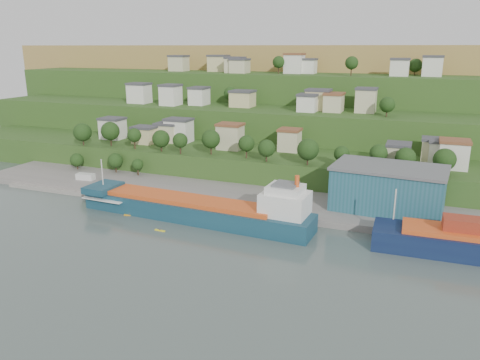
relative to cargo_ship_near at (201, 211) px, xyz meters
The scene contains 10 objects.
ground 8.87m from the cargo_ship_near, 103.71° to the right, with size 500.00×500.00×0.00m, color #45544D.
quay 26.94m from the cargo_ship_near, 47.76° to the left, with size 220.00×26.00×4.00m, color slate.
pebble_beach 58.72m from the cargo_ship_near, 166.36° to the left, with size 40.00×18.00×2.40m, color slate.
hillside 160.55m from the cargo_ship_near, 90.71° to the left, with size 360.00×211.53×96.00m.
cargo_ship_near is the anchor object (origin of this frame).
warehouse 53.88m from the cargo_ship_near, 25.20° to the left, with size 32.56×21.67×12.80m.
caravan 55.81m from the cargo_ship_near, 162.77° to the left, with size 6.42×2.67×2.99m, color silver.
dinghy 49.42m from the cargo_ship_near, 168.87° to the left, with size 3.81×1.43×0.76m, color silver.
kayak_orange 21.52m from the cargo_ship_near, 168.66° to the right, with size 3.66×1.52×0.90m.
kayak_yellow 13.47m from the cargo_ship_near, 120.97° to the right, with size 3.07×0.69×0.76m.
Camera 1 is at (57.27, -103.74, 47.43)m, focal length 35.00 mm.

